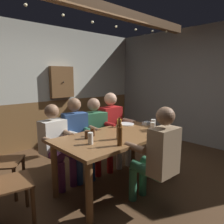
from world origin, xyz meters
The scene contains 24 objects.
ground_plane centered at (0.00, 0.00, 0.00)m, with size 6.43×6.43×0.00m, color #4C331E.
back_wall_upper centered at (0.00, 2.35, 1.82)m, with size 5.36×0.12×1.63m, color beige.
back_wall_wainscot centered at (0.00, 2.35, 0.50)m, with size 5.36×0.12×1.00m, color brown.
side_wall_concrete centered at (2.74, 0.00, 1.32)m, with size 0.12×4.58×2.63m, color gray.
ceiling_beam centered at (0.00, 0.45, 2.55)m, with size 4.82×0.14×0.16m, color brown.
dining_table centered at (0.00, -0.11, 0.66)m, with size 1.68×0.89×0.77m.
person_0 centered at (-0.56, 0.57, 0.65)m, with size 0.52×0.55×1.17m.
person_1 centered at (-0.20, 0.56, 0.67)m, with size 0.55×0.54×1.23m.
person_2 centered at (0.18, 0.57, 0.67)m, with size 0.59×0.59×1.20m.
person_3 centered at (0.56, 0.57, 0.70)m, with size 0.54×0.54×1.27m.
person_4 centered at (0.00, -0.77, 0.67)m, with size 0.50×0.54×1.24m.
chair_empty_near_left centered at (-1.42, 0.17, 0.48)m, with size 0.52×0.52×0.88m.
condiment_caddy centered at (0.77, -0.03, 0.79)m, with size 0.14×0.10×0.05m, color #B2B7BC.
plate_0 centered at (0.53, 0.22, 0.78)m, with size 0.27×0.27×0.01m, color white.
bottle_0 centered at (-0.11, -0.26, 0.87)m, with size 0.07×0.07×0.28m.
bottle_1 centered at (-0.29, -0.45, 0.89)m, with size 0.06×0.06×0.30m.
pint_glass_0 centered at (0.59, -0.27, 0.85)m, with size 0.07×0.07×0.15m, color white.
pint_glass_1 centered at (-0.28, 0.08, 0.82)m, with size 0.06×0.06×0.11m, color #4C2D19.
pint_glass_2 centered at (-0.40, 0.03, 0.82)m, with size 0.07×0.07×0.11m, color #4C2D19.
pint_glass_3 centered at (-0.51, -0.18, 0.84)m, with size 0.06×0.06×0.14m, color white.
pint_glass_4 centered at (0.34, 0.18, 0.83)m, with size 0.07×0.07×0.12m, color gold.
pint_glass_5 centered at (0.51, -0.33, 0.83)m, with size 0.07×0.07×0.13m, color white.
wall_dart_cabinet centered at (0.52, 2.22, 1.42)m, with size 0.56×0.15×0.70m.
string_lights centered at (0.00, 0.40, 2.36)m, with size 3.79×0.04×0.16m.
Camera 1 is at (-1.95, -2.09, 1.57)m, focal length 33.72 mm.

